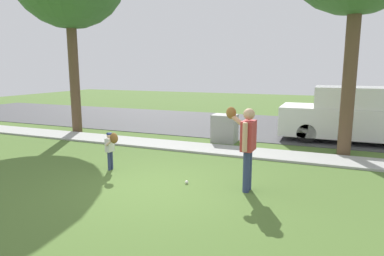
{
  "coord_description": "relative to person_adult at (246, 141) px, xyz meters",
  "views": [
    {
      "loc": [
        3.37,
        -6.14,
        2.52
      ],
      "look_at": [
        0.14,
        1.78,
        1.0
      ],
      "focal_mm": 31.56,
      "sensor_mm": 36.0,
      "label": 1
    }
  ],
  "objects": [
    {
      "name": "road_surface",
      "position": [
        -1.86,
        8.08,
        -1.05
      ],
      "size": [
        36.0,
        6.8,
        0.02
      ],
      "primitive_type": "cube",
      "color": "#424244",
      "rests_on": "ground"
    },
    {
      "name": "person_adult",
      "position": [
        0.0,
        0.0,
        0.0
      ],
      "size": [
        0.69,
        0.66,
        1.73
      ],
      "rotation": [
        0.0,
        0.0,
        3.09
      ],
      "color": "navy",
      "rests_on": "ground"
    },
    {
      "name": "sidewalk_strip",
      "position": [
        -1.86,
        3.08,
        -1.03
      ],
      "size": [
        36.0,
        1.2,
        0.06
      ],
      "primitive_type": "cube",
      "color": "#A3A39E",
      "rests_on": "ground"
    },
    {
      "name": "utility_cabinet",
      "position": [
        -1.76,
        4.35,
        -0.58
      ],
      "size": [
        0.81,
        0.67,
        0.96
      ],
      "primitive_type": "cube",
      "color": "gray",
      "rests_on": "ground"
    },
    {
      "name": "baseball",
      "position": [
        -1.29,
        -0.1,
        -1.02
      ],
      "size": [
        0.07,
        0.07,
        0.07
      ],
      "primitive_type": "sphere",
      "color": "white",
      "rests_on": "ground"
    },
    {
      "name": "ground_plane",
      "position": [
        -1.86,
        2.98,
        -1.06
      ],
      "size": [
        48.0,
        48.0,
        0.0
      ],
      "primitive_type": "plane",
      "color": "#4C6B2D"
    },
    {
      "name": "person_child",
      "position": [
        -3.4,
        0.1,
        -0.41
      ],
      "size": [
        0.43,
        0.39,
        0.99
      ],
      "rotation": [
        0.0,
        0.0,
        6.24
      ],
      "color": "navy",
      "rests_on": "ground"
    },
    {
      "name": "parked_van_white",
      "position": [
        2.42,
        6.09,
        -0.16
      ],
      "size": [
        5.0,
        1.95,
        1.88
      ],
      "rotation": [
        0.0,
        0.0,
        3.14
      ],
      "color": "silver",
      "rests_on": "road_surface"
    }
  ]
}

